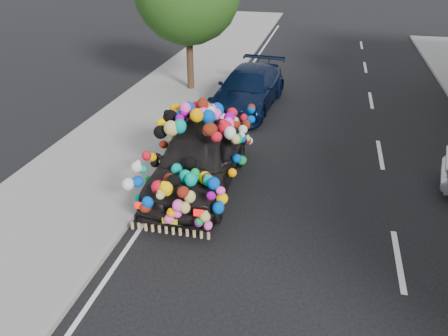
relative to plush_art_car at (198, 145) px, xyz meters
name	(u,v)px	position (x,y,z in m)	size (l,w,h in m)	color
ground	(228,235)	(1.24, -2.00, -1.17)	(100.00, 100.00, 0.00)	black
sidewalk	(55,208)	(-3.06, -2.00, -1.11)	(4.00, 60.00, 0.12)	gray
kerb	(130,219)	(-1.11, -2.00, -1.11)	(0.15, 60.00, 0.13)	gray
lane_markings	(398,260)	(4.84, -2.00, -1.17)	(6.00, 50.00, 0.01)	silver
plush_art_car	(198,145)	(0.00, 0.00, 0.00)	(2.37, 5.02, 2.28)	black
navy_sedan	(248,89)	(0.16, 6.11, -0.44)	(2.04, 5.03, 1.46)	black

